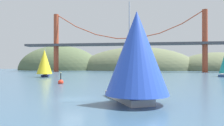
% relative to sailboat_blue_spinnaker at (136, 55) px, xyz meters
% --- Properties ---
extents(ground_plane, '(360.00, 360.00, 0.00)m').
position_rel_sailboat_blue_spinnaker_xyz_m(ground_plane, '(-7.02, 1.87, -4.79)').
color(ground_plane, '#385670').
extents(headland_left, '(64.47, 44.00, 37.49)m').
position_rel_sailboat_blue_spinnaker_xyz_m(headland_left, '(-62.02, 136.87, -4.79)').
color(headland_left, '#4C5B3D').
rests_on(headland_left, ground_plane).
extents(headland_right, '(57.68, 44.00, 25.55)m').
position_rel_sailboat_blue_spinnaker_xyz_m(headland_right, '(52.98, 136.87, -4.79)').
color(headland_right, '#5B6647').
rests_on(headland_right, ground_plane).
extents(headland_center, '(87.63, 44.00, 34.08)m').
position_rel_sailboat_blue_spinnaker_xyz_m(headland_center, '(-2.02, 136.87, -4.79)').
color(headland_center, '#5B6647').
rests_on(headland_center, ground_plane).
extents(suspension_bridge, '(118.30, 6.00, 33.49)m').
position_rel_sailboat_blue_spinnaker_xyz_m(suspension_bridge, '(-7.02, 96.87, 11.20)').
color(suspension_bridge, '#A34228').
rests_on(suspension_bridge, ground_plane).
extents(sailboat_blue_spinnaker, '(8.24, 10.81, 10.49)m').
position_rel_sailboat_blue_spinnaker_xyz_m(sailboat_blue_spinnaker, '(0.00, 0.00, 0.00)').
color(sailboat_blue_spinnaker, '#B7B2A8').
rests_on(sailboat_blue_spinnaker, ground_plane).
extents(sailboat_pink_spinnaker, '(9.79, 6.03, 10.93)m').
position_rel_sailboat_blue_spinnaker_xyz_m(sailboat_pink_spinnaker, '(-0.87, 46.89, 0.62)').
color(sailboat_pink_spinnaker, black).
rests_on(sailboat_pink_spinnaker, ground_plane).
extents(sailboat_yellow_sail, '(5.94, 8.35, 9.17)m').
position_rel_sailboat_blue_spinnaker_xyz_m(sailboat_yellow_sail, '(-29.85, 43.15, -0.10)').
color(sailboat_yellow_sail, '#191E4C').
rests_on(sailboat_yellow_sail, ground_plane).
extents(channel_buoy, '(1.10, 1.10, 2.64)m').
position_rel_sailboat_blue_spinnaker_xyz_m(channel_buoy, '(-15.71, 20.69, -4.42)').
color(channel_buoy, red).
rests_on(channel_buoy, ground_plane).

